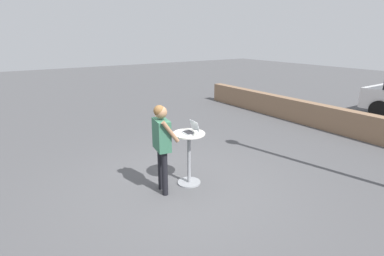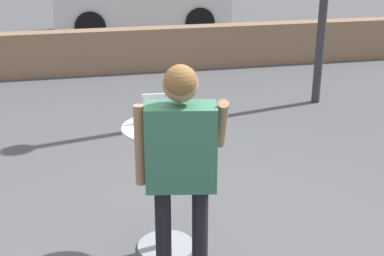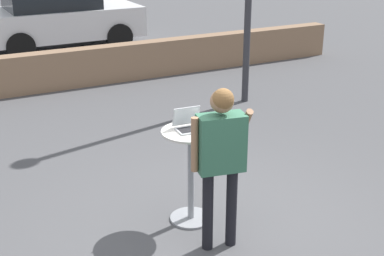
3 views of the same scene
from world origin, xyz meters
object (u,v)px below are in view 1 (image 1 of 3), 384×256
at_px(laptop, 191,130).
at_px(standing_person, 162,138).
at_px(coffee_mug, 196,134).
at_px(cafe_table, 189,153).

height_order(laptop, standing_person, standing_person).
bearing_deg(coffee_mug, laptop, 170.50).
bearing_deg(laptop, cafe_table, -94.42).
bearing_deg(standing_person, cafe_table, 91.26).
relative_size(coffee_mug, standing_person, 0.06).
height_order(coffee_mug, standing_person, standing_person).
height_order(cafe_table, standing_person, standing_person).
distance_m(laptop, standing_person, 0.65).
xyz_separation_m(cafe_table, standing_person, (0.01, -0.60, 0.44)).
xyz_separation_m(cafe_table, coffee_mug, (0.22, 0.01, 0.47)).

